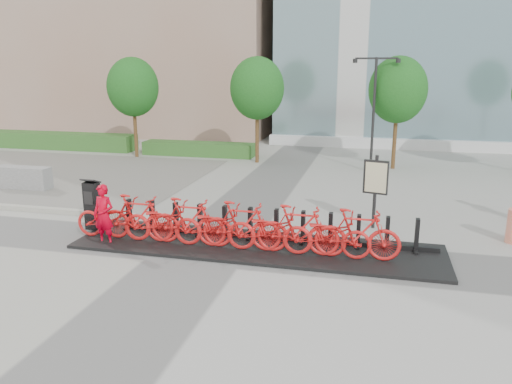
% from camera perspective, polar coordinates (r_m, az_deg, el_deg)
% --- Properties ---
extents(ground, '(120.00, 120.00, 0.00)m').
position_cam_1_polar(ground, '(13.21, -5.80, -6.36)').
color(ground, '#A1A19D').
extents(gravel_patch, '(14.00, 14.00, 0.00)m').
position_cam_1_polar(gravel_patch, '(23.88, -23.16, 1.88)').
color(gravel_patch, '#524F4C').
rests_on(gravel_patch, ground).
extents(hedge_a, '(10.00, 1.40, 0.90)m').
position_cam_1_polar(hedge_a, '(31.31, -22.12, 5.48)').
color(hedge_a, '#2C642C').
rests_on(hedge_a, ground).
extents(hedge_b, '(6.00, 1.20, 0.70)m').
position_cam_1_polar(hedge_b, '(26.83, -6.58, 4.92)').
color(hedge_b, '#2C642C').
rests_on(hedge_b, ground).
extents(tree_0, '(2.60, 2.60, 5.10)m').
position_cam_1_polar(tree_0, '(26.62, -13.89, 11.55)').
color(tree_0, brown).
rests_on(tree_0, ground).
extents(tree_1, '(2.60, 2.60, 5.10)m').
position_cam_1_polar(tree_1, '(24.34, 0.13, 11.75)').
color(tree_1, brown).
rests_on(tree_1, ground).
extents(tree_2, '(2.60, 2.60, 5.10)m').
position_cam_1_polar(tree_2, '(23.68, 15.91, 11.15)').
color(tree_2, brown).
rests_on(tree_2, ground).
extents(streetlamp, '(2.00, 0.20, 5.00)m').
position_cam_1_polar(streetlamp, '(22.69, 13.36, 10.05)').
color(streetlamp, black).
rests_on(streetlamp, ground).
extents(dock_pad, '(9.60, 2.40, 0.08)m').
position_cam_1_polar(dock_pad, '(13.11, 0.03, -6.25)').
color(dock_pad, black).
rests_on(dock_pad, ground).
extents(dock_rail_posts, '(8.02, 0.50, 0.85)m').
position_cam_1_polar(dock_rail_posts, '(13.38, 0.77, -3.71)').
color(dock_rail_posts, black).
rests_on(dock_rail_posts, dock_pad).
extents(bike_0, '(2.14, 0.74, 1.12)m').
position_cam_1_polar(bike_0, '(14.01, -16.03, -2.87)').
color(bike_0, red).
rests_on(bike_0, dock_pad).
extents(bike_1, '(2.07, 0.59, 1.25)m').
position_cam_1_polar(bike_1, '(13.66, -13.41, -2.87)').
color(bike_1, red).
rests_on(bike_1, dock_pad).
extents(bike_2, '(2.14, 0.74, 1.12)m').
position_cam_1_polar(bike_2, '(13.37, -10.64, -3.37)').
color(bike_2, red).
rests_on(bike_2, dock_pad).
extents(bike_3, '(2.07, 0.59, 1.25)m').
position_cam_1_polar(bike_3, '(13.08, -7.77, -3.36)').
color(bike_3, red).
rests_on(bike_3, dock_pad).
extents(bike_4, '(2.14, 0.74, 1.12)m').
position_cam_1_polar(bike_4, '(12.86, -4.76, -3.87)').
color(bike_4, red).
rests_on(bike_4, dock_pad).
extents(bike_5, '(2.07, 0.59, 1.25)m').
position_cam_1_polar(bike_5, '(12.64, -1.66, -3.86)').
color(bike_5, red).
rests_on(bike_5, dock_pad).
extents(bike_6, '(2.14, 0.74, 1.12)m').
position_cam_1_polar(bike_6, '(12.50, 1.53, -4.37)').
color(bike_6, red).
rests_on(bike_6, dock_pad).
extents(bike_7, '(2.07, 0.59, 1.25)m').
position_cam_1_polar(bike_7, '(12.36, 4.81, -4.33)').
color(bike_7, red).
rests_on(bike_7, dock_pad).
extents(bike_8, '(2.14, 0.74, 1.12)m').
position_cam_1_polar(bike_8, '(12.30, 8.13, -4.83)').
color(bike_8, red).
rests_on(bike_8, dock_pad).
extents(bike_9, '(2.07, 0.59, 1.25)m').
position_cam_1_polar(bike_9, '(12.24, 11.50, -4.77)').
color(bike_9, red).
rests_on(bike_9, dock_pad).
extents(kiosk, '(0.47, 0.39, 1.49)m').
position_cam_1_polar(kiosk, '(14.95, -18.19, -1.37)').
color(kiosk, black).
rests_on(kiosk, dock_pad).
extents(worker_red, '(0.64, 0.46, 1.64)m').
position_cam_1_polar(worker_red, '(13.70, -17.01, -2.55)').
color(worker_red, red).
rests_on(worker_red, ground).
extents(jersey_barrier, '(2.20, 0.62, 0.85)m').
position_cam_1_polar(jersey_barrier, '(21.36, -25.05, 1.50)').
color(jersey_barrier, '#9D9D9D').
rests_on(jersey_barrier, ground).
extents(map_sign, '(0.71, 0.27, 2.17)m').
position_cam_1_polar(map_sign, '(14.73, 13.51, 1.30)').
color(map_sign, black).
rests_on(map_sign, ground).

